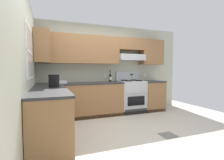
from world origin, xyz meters
TOP-DOWN VIEW (x-y plane):
  - ground_plane at (0.00, 0.00)m, footprint 7.04×7.04m
  - floor_accent_tile at (0.86, -0.61)m, footprint 0.30×0.30m
  - wall_back at (0.40, 1.53)m, footprint 4.68×0.57m
  - wall_left at (-1.59, 0.23)m, footprint 0.47×4.00m
  - counter_back_run at (0.05, 1.24)m, footprint 3.60×0.65m
  - counter_left_run at (-1.24, -0.00)m, footprint 0.63×1.91m
  - stove at (1.04, 1.25)m, footprint 0.76×0.62m
  - wine_bottle at (0.40, 1.34)m, footprint 0.07×0.08m
  - bowl at (-0.99, 1.29)m, footprint 0.36×0.22m
  - bucket at (-1.15, 0.31)m, footprint 0.22×0.22m

SIDE VIEW (x-z plane):
  - ground_plane at x=0.00m, z-range 0.00..0.00m
  - floor_accent_tile at x=0.86m, z-range 0.00..0.01m
  - counter_back_run at x=0.05m, z-range 0.00..0.91m
  - counter_left_run at x=-1.24m, z-range 0.00..0.91m
  - stove at x=1.04m, z-range -0.12..1.08m
  - bowl at x=-0.99m, z-range 0.90..0.96m
  - wine_bottle at x=0.40m, z-range 0.87..1.21m
  - bucket at x=-1.15m, z-range 0.92..1.17m
  - wall_left at x=-1.59m, z-range 0.07..2.62m
  - wall_back at x=0.40m, z-range 0.20..2.75m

